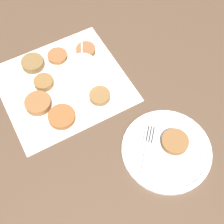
{
  "coord_description": "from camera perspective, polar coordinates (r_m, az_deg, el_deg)",
  "views": [
    {
      "loc": [
        0.1,
        0.52,
        0.76
      ],
      "look_at": [
        -0.08,
        0.15,
        0.02
      ],
      "focal_mm": 50.0,
      "sensor_mm": 36.0,
      "label": 1
    }
  ],
  "objects": [
    {
      "name": "sauce_bowl",
      "position": [
        0.92,
        -5.48,
        7.49
      ],
      "size": [
        0.09,
        0.09,
        0.11
      ],
      "color": "silver",
      "rests_on": "napkin"
    },
    {
      "name": "fritter_1",
      "position": [
        0.93,
        -12.38,
        5.34
      ],
      "size": [
        0.06,
        0.06,
        0.02
      ],
      "color": "brown",
      "rests_on": "napkin"
    },
    {
      "name": "serving_plate",
      "position": [
        0.82,
        9.95,
        -6.79
      ],
      "size": [
        0.23,
        0.23,
        0.02
      ],
      "color": "silver",
      "rests_on": "ground_plane"
    },
    {
      "name": "fritter_0",
      "position": [
        0.88,
        -2.26,
        2.97
      ],
      "size": [
        0.06,
        0.06,
        0.02
      ],
      "color": "brown",
      "rests_on": "napkin"
    },
    {
      "name": "fritter_5",
      "position": [
        0.98,
        -14.28,
        8.65
      ],
      "size": [
        0.07,
        0.07,
        0.02
      ],
      "color": "brown",
      "rests_on": "napkin"
    },
    {
      "name": "fritter_6",
      "position": [
        0.99,
        -9.94,
        10.06
      ],
      "size": [
        0.06,
        0.06,
        0.01
      ],
      "color": "brown",
      "rests_on": "napkin"
    },
    {
      "name": "fork",
      "position": [
        0.81,
        6.63,
        -6.03
      ],
      "size": [
        0.11,
        0.13,
        0.0
      ],
      "color": "silver",
      "rests_on": "serving_plate"
    },
    {
      "name": "ground_plane",
      "position": [
        0.92,
        -8.59,
        4.49
      ],
      "size": [
        4.0,
        4.0,
        0.0
      ],
      "primitive_type": "plane",
      "color": "#4C3828"
    },
    {
      "name": "fritter_4",
      "position": [
        0.89,
        -13.37,
        1.58
      ],
      "size": [
        0.07,
        0.07,
        0.02
      ],
      "color": "brown",
      "rests_on": "napkin"
    },
    {
      "name": "fritter_3",
      "position": [
        0.99,
        -4.81,
        11.18
      ],
      "size": [
        0.06,
        0.06,
        0.02
      ],
      "color": "brown",
      "rests_on": "napkin"
    },
    {
      "name": "napkin",
      "position": [
        0.93,
        -8.78,
        5.1
      ],
      "size": [
        0.37,
        0.34,
        0.0
      ],
      "color": "silver",
      "rests_on": "ground_plane"
    },
    {
      "name": "fritter_2",
      "position": [
        0.86,
        -9.18,
        -0.86
      ],
      "size": [
        0.07,
        0.07,
        0.02
      ],
      "color": "brown",
      "rests_on": "napkin"
    },
    {
      "name": "fritter_on_plate",
      "position": [
        0.82,
        11.43,
        -5.34
      ],
      "size": [
        0.07,
        0.07,
        0.02
      ],
      "color": "brown",
      "rests_on": "serving_plate"
    }
  ]
}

